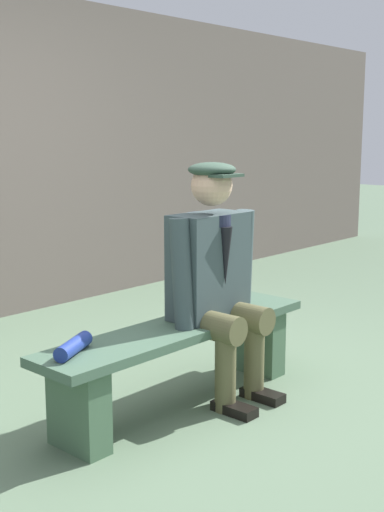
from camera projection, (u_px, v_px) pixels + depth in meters
name	position (u px, v px, depth m)	size (l,w,h in m)	color
ground_plane	(181.00, 405.00, 3.54)	(30.00, 30.00, 0.00)	#576F55
bench	(181.00, 351.00, 3.49)	(1.69, 0.36, 0.44)	#415E4A
seated_man	(216.00, 273.00, 3.54)	(0.61, 0.52, 1.26)	#38484A
rolled_magazine	(73.00, 346.00, 3.00)	(0.07, 0.07, 0.26)	navy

